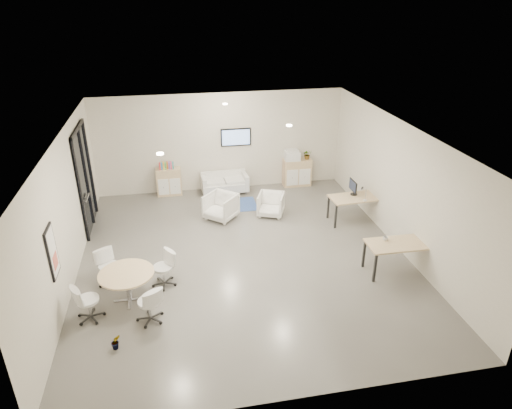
{
  "coord_description": "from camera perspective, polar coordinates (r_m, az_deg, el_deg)",
  "views": [
    {
      "loc": [
        -1.56,
        -9.68,
        6.09
      ],
      "look_at": [
        0.38,
        0.4,
        1.23
      ],
      "focal_mm": 32.0,
      "sensor_mm": 36.0,
      "label": 1
    }
  ],
  "objects": [
    {
      "name": "monitor",
      "position": [
        13.25,
        12.05,
        2.14
      ],
      "size": [
        0.2,
        0.5,
        0.44
      ],
      "color": "black",
      "rests_on": "desk_rear"
    },
    {
      "name": "sideboard_left",
      "position": [
        15.05,
        -10.82,
        2.81
      ],
      "size": [
        0.79,
        0.41,
        0.89
      ],
      "color": "tan",
      "rests_on": "room_shell"
    },
    {
      "name": "plant_cabinet",
      "position": [
        15.44,
        6.43,
        6.11
      ],
      "size": [
        0.3,
        0.33,
        0.25
      ],
      "primitive_type": "imported",
      "rotation": [
        0.0,
        0.0,
        -0.03
      ],
      "color": "#3F7F3F",
      "rests_on": "sideboard_right"
    },
    {
      "name": "ceiling_spots",
      "position": [
        10.99,
        -3.46,
        9.92
      ],
      "size": [
        3.14,
        4.14,
        0.03
      ],
      "color": "#FFEAC6",
      "rests_on": "room_shell"
    },
    {
      "name": "armchair_left",
      "position": [
        13.25,
        -4.44,
        -0.11
      ],
      "size": [
        1.11,
        1.1,
        0.83
      ],
      "primitive_type": "imported",
      "rotation": [
        0.0,
        0.0,
        -0.71
      ],
      "color": "silver",
      "rests_on": "room_shell"
    },
    {
      "name": "meeting_chairs",
      "position": [
        10.2,
        -15.74,
        -9.63
      ],
      "size": [
        2.28,
        2.28,
        0.82
      ],
      "color": "white",
      "rests_on": "room_shell"
    },
    {
      "name": "glass_door",
      "position": [
        13.24,
        -20.63,
        3.36
      ],
      "size": [
        0.09,
        1.9,
        2.85
      ],
      "color": "black",
      "rests_on": "room_shell"
    },
    {
      "name": "plant_floor",
      "position": [
        9.28,
        -17.06,
        -16.49
      ],
      "size": [
        0.22,
        0.35,
        0.14
      ],
      "primitive_type": "imported",
      "rotation": [
        0.0,
        0.0,
        0.15
      ],
      "color": "#3F7F3F",
      "rests_on": "room_shell"
    },
    {
      "name": "desk_rear",
      "position": [
        13.26,
        12.33,
        0.65
      ],
      "size": [
        1.52,
        0.84,
        0.76
      ],
      "rotation": [
        0.0,
        0.0,
        0.07
      ],
      "color": "tan",
      "rests_on": "room_shell"
    },
    {
      "name": "armchair_right",
      "position": [
        13.44,
        1.87,
        0.14
      ],
      "size": [
        0.93,
        0.9,
        0.75
      ],
      "primitive_type": "imported",
      "rotation": [
        0.0,
        0.0,
        -0.38
      ],
      "color": "silver",
      "rests_on": "room_shell"
    },
    {
      "name": "books",
      "position": [
        14.85,
        -11.14,
        4.78
      ],
      "size": [
        0.46,
        0.14,
        0.22
      ],
      "color": "red",
      "rests_on": "sideboard_left"
    },
    {
      "name": "sideboard_right",
      "position": [
        15.57,
        5.13,
        4.03
      ],
      "size": [
        0.93,
        0.45,
        0.93
      ],
      "color": "tan",
      "rests_on": "room_shell"
    },
    {
      "name": "cup",
      "position": [
        11.11,
        15.88,
        -4.07
      ],
      "size": [
        0.13,
        0.1,
        0.12
      ],
      "primitive_type": "imported",
      "rotation": [
        0.0,
        0.0,
        0.08
      ],
      "color": "white",
      "rests_on": "desk_front"
    },
    {
      "name": "loveseat",
      "position": [
        15.05,
        -3.98,
        2.65
      ],
      "size": [
        1.54,
        0.83,
        0.56
      ],
      "rotation": [
        0.0,
        0.0,
        0.05
      ],
      "color": "silver",
      "rests_on": "room_shell"
    },
    {
      "name": "artwork",
      "position": [
        9.58,
        -24.12,
        -5.46
      ],
      "size": [
        0.05,
        0.54,
        1.04
      ],
      "color": "black",
      "rests_on": "room_shell"
    },
    {
      "name": "printer",
      "position": [
        15.31,
        4.54,
        6.18
      ],
      "size": [
        0.51,
        0.43,
        0.35
      ],
      "rotation": [
        0.0,
        0.0,
        -0.04
      ],
      "color": "white",
      "rests_on": "sideboard_right"
    },
    {
      "name": "round_table",
      "position": [
        10.08,
        -15.88,
        -8.63
      ],
      "size": [
        1.16,
        1.16,
        0.71
      ],
      "color": "tan",
      "rests_on": "room_shell"
    },
    {
      "name": "blue_rug",
      "position": [
        14.2,
        -3.05,
        -0.08
      ],
      "size": [
        1.53,
        1.02,
        0.01
      ],
      "primitive_type": "cube",
      "rotation": [
        0.0,
        0.0,
        -0.0
      ],
      "color": "#2D4E8A",
      "rests_on": "room_shell"
    },
    {
      "name": "wall_tv",
      "position": [
        14.94,
        -2.53,
        8.4
      ],
      "size": [
        0.98,
        0.06,
        0.58
      ],
      "color": "black",
      "rests_on": "room_shell"
    },
    {
      "name": "desk_front",
      "position": [
        11.15,
        17.34,
        -4.99
      ],
      "size": [
        1.47,
        0.75,
        0.76
      ],
      "rotation": [
        0.0,
        0.0,
        -0.02
      ],
      "color": "tan",
      "rests_on": "room_shell"
    },
    {
      "name": "room_shell",
      "position": [
        10.79,
        -1.59,
        0.7
      ],
      "size": [
        9.6,
        10.6,
        4.8
      ],
      "color": "#595752",
      "rests_on": "ground"
    }
  ]
}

